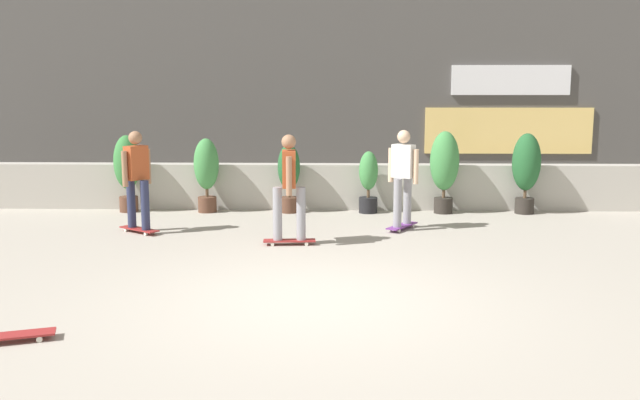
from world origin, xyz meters
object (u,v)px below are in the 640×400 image
Objects in this scene: skater_foreground at (403,175)px; skater_mid_plaza at (289,184)px; potted_plant_4 at (444,165)px; skateboard_aside at (10,336)px; potted_plant_3 at (368,180)px; potted_plant_0 at (127,167)px; potted_plant_1 at (206,170)px; potted_plant_2 at (289,174)px; potted_plant_5 at (526,167)px; skater_by_wall_left at (137,177)px.

skater_mid_plaza is (-1.84, -1.21, 0.00)m from skater_foreground.
potted_plant_4 reaches higher than skateboard_aside.
skater_mid_plaza reaches higher than potted_plant_3.
potted_plant_0 reaches higher than skateboard_aside.
potted_plant_2 is at bearing 0.00° from potted_plant_1.
potted_plant_5 reaches higher than skateboard_aside.
skater_foreground is at bearing 33.29° from skater_mid_plaza.
potted_plant_2 is 1.11× the size of potted_plant_3.
potted_plant_3 is at bearing 180.00° from potted_plant_5.
skater_mid_plaza is at bearing -57.25° from potted_plant_1.
potted_plant_3 is 1.71m from skater_foreground.
skater_foreground reaches higher than potted_plant_1.
potted_plant_4 is at bearing 45.27° from skater_mid_plaza.
potted_plant_2 is 0.86× the size of potted_plant_5.
potted_plant_1 is at bearing -180.00° from potted_plant_2.
potted_plant_5 is at bearing -0.00° from potted_plant_4.
skater_mid_plaza is at bearing 60.59° from skateboard_aside.
skater_by_wall_left is at bearing -152.86° from potted_plant_3.
potted_plant_1 is at bearing -180.00° from potted_plant_3.
skater_foreground is 6.85m from skateboard_aside.
potted_plant_3 is 7.89m from skateboard_aside.
potted_plant_2 reaches higher than skateboard_aside.
potted_plant_5 reaches higher than potted_plant_0.
skater_mid_plaza is at bearing -146.71° from skater_foreground.
potted_plant_0 is at bearing 180.00° from potted_plant_4.
potted_plant_4 is 3.96m from skater_mid_plaza.
skater_foreground is (-0.95, -1.61, 0.01)m from potted_plant_4.
potted_plant_5 is at bearing -0.00° from potted_plant_3.
skater_mid_plaza is (-2.79, -2.82, 0.01)m from potted_plant_4.
potted_plant_3 is 0.71× the size of skater_by_wall_left.
skater_mid_plaza reaches higher than potted_plant_4.
skater_by_wall_left is (0.79, -2.00, 0.07)m from potted_plant_0.
potted_plant_1 is 3.15m from potted_plant_3.
skater_foreground is 4.43m from skater_by_wall_left.
skater_foreground is (-2.51, -1.61, 0.04)m from potted_plant_5.
potted_plant_0 is 1.55m from potted_plant_1.
potted_plant_1 is 0.93× the size of potted_plant_5.
skater_mid_plaza is at bearing -134.73° from potted_plant_4.
skateboard_aside is at bearing -127.97° from skater_foreground.
potted_plant_5 is at bearing 16.13° from skater_by_wall_left.
potted_plant_0 is at bearing 162.85° from skater_foreground.
skater_foreground is at bearing -23.72° from potted_plant_1.
potted_plant_3 is (4.69, 0.00, -0.24)m from potted_plant_0.
skater_foreground is (5.20, -1.61, 0.07)m from potted_plant_0.
potted_plant_1 is 3.35m from skater_mid_plaza.
skater_by_wall_left reaches higher than potted_plant_3.
potted_plant_4 is at bearing 53.63° from skateboard_aside.
skater_mid_plaza and skater_by_wall_left have the same top height.
potted_plant_3 is at bearing 62.20° from skateboard_aside.
potted_plant_4 is 8.69m from skateboard_aside.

